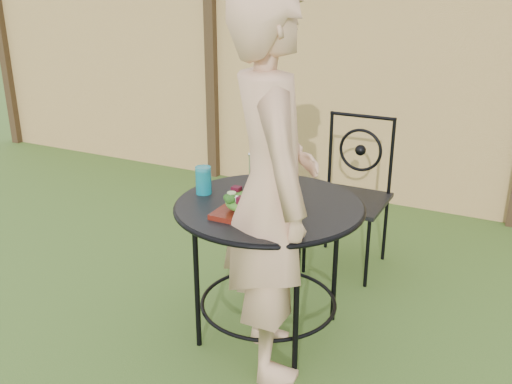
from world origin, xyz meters
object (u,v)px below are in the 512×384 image
Objects in this scene: diner at (271,191)px; patio_table at (269,230)px; patio_chair at (351,190)px; salad_plate at (248,212)px.

patio_table is at bearing -8.63° from diner.
patio_table is at bearing -96.99° from patio_chair.
patio_chair is at bearing 83.01° from patio_table.
salad_plate is (-0.13, 0.02, -0.13)m from diner.
patio_chair is 3.52× the size of salad_plate.
diner is at bearing -62.18° from patio_table.
diner is 0.18m from salad_plate.
salad_plate is at bearing -97.26° from patio_chair.
patio_table is at bearing 81.28° from salad_plate.
patio_chair is 1.19m from diner.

